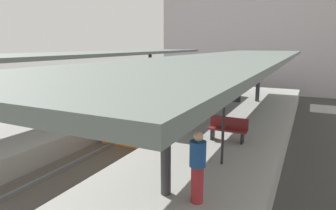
{
  "coord_description": "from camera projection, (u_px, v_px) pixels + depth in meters",
  "views": [
    {
      "loc": [
        6.6,
        -10.45,
        4.45
      ],
      "look_at": [
        0.54,
        1.83,
        1.56
      ],
      "focal_mm": 30.76,
      "sensor_mm": 36.0,
      "label": 1
    }
  ],
  "objects": [
    {
      "name": "canopy_right",
      "position": [
        235.0,
        58.0,
        11.72
      ],
      "size": [
        4.18,
        21.0,
        3.02
      ],
      "color": "#333335",
      "rests_on": "platform_right"
    },
    {
      "name": "passenger_near_bench",
      "position": [
        151.0,
        85.0,
        18.61
      ],
      "size": [
        0.36,
        0.36,
        1.66
      ],
      "color": "maroon",
      "rests_on": "platform_left"
    },
    {
      "name": "track_ballast",
      "position": [
        139.0,
        143.0,
        12.92
      ],
      "size": [
        3.2,
        28.0,
        0.2
      ],
      "primitive_type": "cube",
      "color": "#59544C",
      "rests_on": "ground_plane"
    },
    {
      "name": "passenger_far_end",
      "position": [
        198.0,
        166.0,
        6.26
      ],
      "size": [
        0.36,
        0.36,
        1.64
      ],
      "color": "maroon",
      "rests_on": "platform_right"
    },
    {
      "name": "canopy_left",
      "position": [
        90.0,
        55.0,
        15.0
      ],
      "size": [
        4.18,
        21.0,
        3.05
      ],
      "color": "#333335",
      "rests_on": "platform_left"
    },
    {
      "name": "platform_left",
      "position": [
        75.0,
        124.0,
        14.48
      ],
      "size": [
        4.4,
        28.0,
        1.0
      ],
      "primitive_type": "cube",
      "color": "#9E9E99",
      "rests_on": "ground_plane"
    },
    {
      "name": "commuter_train",
      "position": [
        179.0,
        93.0,
        16.36
      ],
      "size": [
        2.78,
        10.49,
        3.1
      ],
      "color": "#38428C",
      "rests_on": "track_ballast"
    },
    {
      "name": "rail_near_side",
      "position": [
        126.0,
        137.0,
        13.2
      ],
      "size": [
        0.08,
        28.0,
        0.14
      ],
      "primitive_type": "cube",
      "color": "slate",
      "rests_on": "track_ballast"
    },
    {
      "name": "platform_right",
      "position": [
        222.0,
        148.0,
        11.19
      ],
      "size": [
        4.4,
        28.0,
        1.0
      ],
      "primitive_type": "cube",
      "color": "#9E9E99",
      "rests_on": "ground_plane"
    },
    {
      "name": "rail_far_side",
      "position": [
        153.0,
        142.0,
        12.57
      ],
      "size": [
        0.08,
        28.0,
        0.14
      ],
      "primitive_type": "cube",
      "color": "slate",
      "rests_on": "track_ballast"
    },
    {
      "name": "platform_bench",
      "position": [
        228.0,
        128.0,
        10.44
      ],
      "size": [
        1.4,
        0.41,
        0.86
      ],
      "color": "black",
      "rests_on": "platform_right"
    },
    {
      "name": "station_building_backdrop",
      "position": [
        258.0,
        34.0,
        28.69
      ],
      "size": [
        18.0,
        6.0,
        11.0
      ],
      "primitive_type": "cube",
      "color": "#B7B2B7",
      "rests_on": "ground_plane"
    },
    {
      "name": "platform_sign",
      "position": [
        224.0,
        110.0,
        8.15
      ],
      "size": [
        0.9,
        0.08,
        2.21
      ],
      "color": "#262628",
      "rests_on": "platform_right"
    },
    {
      "name": "ground_plane",
      "position": [
        139.0,
        145.0,
        12.94
      ],
      "size": [
        80.0,
        80.0,
        0.0
      ],
      "primitive_type": "plane",
      "color": "#383835"
    }
  ]
}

